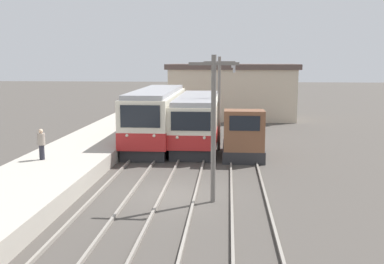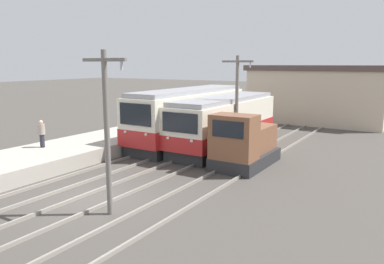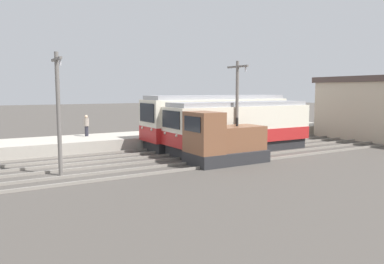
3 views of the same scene
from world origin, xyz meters
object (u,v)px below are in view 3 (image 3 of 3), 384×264
Objects in this scene: catenary_mast_mid at (237,104)px; catenary_mast_near at (58,108)px; person_on_platform at (86,125)px; shunting_locomotive at (223,142)px; commuter_train_center at (239,128)px; commuter_train_left at (217,123)px.

catenary_mast_near is at bearing -90.00° from catenary_mast_mid.
catenary_mast_mid is at bearing 39.17° from person_on_platform.
catenary_mast_mid is (-1.49, 2.14, 2.11)m from shunting_locomotive.
catenary_mast_mid reaches higher than shunting_locomotive.
person_on_platform is at bearing -130.49° from commuter_train_center.
commuter_train_center is 11.25m from person_on_platform.
commuter_train_left is 1.08× the size of commuter_train_center.
shunting_locomotive is at bearing 80.29° from catenary_mast_near.
commuter_train_left reaches higher than shunting_locomotive.
commuter_train_left is 7.37× the size of person_on_platform.
catenary_mast_near is at bearing -82.97° from commuter_train_center.
commuter_train_left reaches higher than commuter_train_center.
shunting_locomotive is 9.09m from catenary_mast_near.
commuter_train_center is at bearing 137.66° from catenary_mast_mid.
catenary_mast_near is 9.70m from person_on_platform.
commuter_train_center is at bearing 49.51° from person_on_platform.
person_on_platform is at bearing 157.36° from catenary_mast_near.
catenary_mast_mid is (0.00, 10.86, 0.00)m from catenary_mast_near.
commuter_train_left is 6.84m from shunting_locomotive.
catenary_mast_mid is (4.31, -1.44, 1.54)m from commuter_train_left.
person_on_platform is at bearing -153.93° from shunting_locomotive.
person_on_platform is (-7.31, -8.56, 0.05)m from commuter_train_center.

